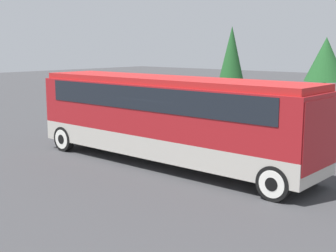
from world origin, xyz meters
The scene contains 6 objects.
ground_plane centered at (0.00, 0.00, 0.00)m, with size 120.00×120.00×0.00m, color #38383A.
tour_bus centered at (0.10, 0.00, 1.93)m, with size 11.50×2.54×3.21m.
parked_car_near centered at (2.47, 9.10, 0.70)m, with size 4.34×1.92×1.42m.
parked_car_mid centered at (0.98, 6.01, 0.73)m, with size 4.21×1.84×1.47m.
tree_center centered at (-12.04, 22.27, 3.72)m, with size 2.11×2.11×6.03m.
tree_right centered at (-3.38, 21.90, 3.31)m, with size 3.07×3.07×4.98m.
Camera 1 is at (10.99, -12.59, 4.31)m, focal length 50.00 mm.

